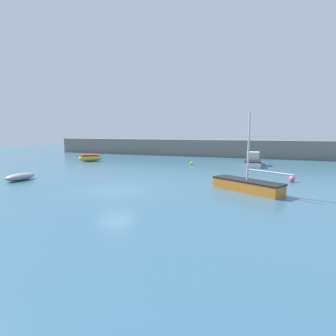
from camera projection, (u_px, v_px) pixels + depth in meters
ground_plane at (116, 191)px, 19.40m from camera, size 120.00×120.00×0.20m
harbor_breakwater at (204, 148)px, 46.94m from camera, size 60.03×3.26×2.89m
sailboat_tall_mast at (247, 185)px, 18.89m from camera, size 5.51×3.92×5.66m
rowboat_white_midwater at (20, 177)px, 23.26m from camera, size 1.49×2.78×0.62m
rowboat_with_red_cover at (90, 158)px, 38.34m from camera, size 3.45×2.91×1.04m
motorboat_with_cabin at (253, 161)px, 33.64m from camera, size 2.15×6.04×1.71m
mooring_buoy_pink at (292, 179)px, 22.49m from camera, size 0.52×0.52×0.52m
mooring_buoy_yellow at (192, 163)px, 34.19m from camera, size 0.41×0.41×0.41m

